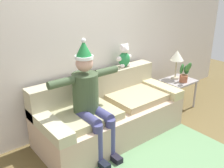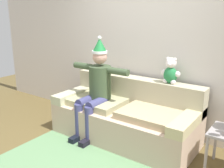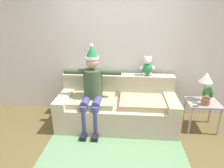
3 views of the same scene
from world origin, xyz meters
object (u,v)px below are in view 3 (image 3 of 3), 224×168
at_px(person_seated, 92,87).
at_px(table_lamp, 206,79).
at_px(couch, 117,107).
at_px(potted_plant, 207,96).
at_px(side_table, 202,106).
at_px(teddy_bear, 147,67).

height_order(person_seated, table_lamp, person_seated).
height_order(couch, potted_plant, potted_plant).
bearing_deg(side_table, potted_plant, -90.07).
height_order(teddy_bear, side_table, teddy_bear).
relative_size(couch, table_lamp, 4.15).
bearing_deg(teddy_bear, table_lamp, -14.58).
distance_m(person_seated, side_table, 2.02).
relative_size(couch, side_table, 3.91).
height_order(side_table, potted_plant, potted_plant).
xyz_separation_m(table_lamp, potted_plant, (-0.02, -0.21, -0.24)).
bearing_deg(person_seated, potted_plant, -0.13).
xyz_separation_m(person_seated, side_table, (1.98, 0.11, -0.34)).
distance_m(couch, teddy_bear, 0.95).
bearing_deg(couch, potted_plant, -6.43).
xyz_separation_m(person_seated, potted_plant, (1.98, -0.00, -0.09)).
bearing_deg(person_seated, couch, 21.13).
bearing_deg(table_lamp, potted_plant, -94.82).
bearing_deg(couch, person_seated, -158.87).
bearing_deg(table_lamp, couch, -178.79).
bearing_deg(teddy_bear, couch, -151.88).
height_order(side_table, table_lamp, table_lamp).
distance_m(couch, potted_plant, 1.60).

